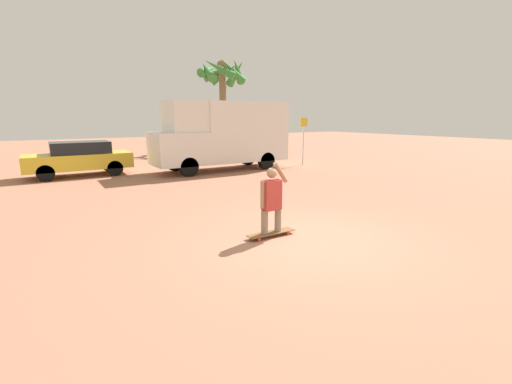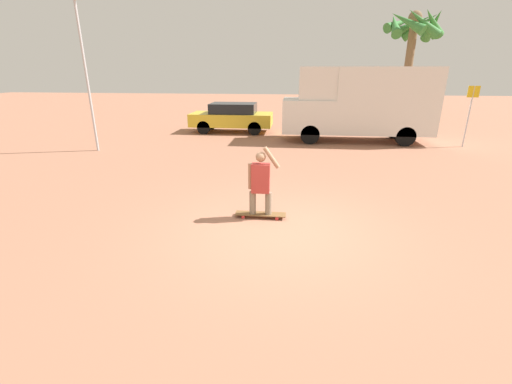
{
  "view_description": "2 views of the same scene",
  "coord_description": "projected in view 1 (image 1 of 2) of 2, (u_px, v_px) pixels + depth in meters",
  "views": [
    {
      "loc": [
        -4.32,
        -4.94,
        2.41
      ],
      "look_at": [
        -0.38,
        1.33,
        0.8
      ],
      "focal_mm": 24.0,
      "sensor_mm": 36.0,
      "label": 1
    },
    {
      "loc": [
        0.2,
        -6.13,
        3.0
      ],
      "look_at": [
        -0.59,
        0.86,
        0.48
      ],
      "focal_mm": 24.0,
      "sensor_mm": 36.0,
      "label": 2
    }
  ],
  "objects": [
    {
      "name": "palm_tree_near_van",
      "position": [
        223.0,
        77.0,
        24.22
      ],
      "size": [
        3.58,
        3.67,
        6.49
      ],
      "color": "brown",
      "rests_on": "ground_plane"
    },
    {
      "name": "street_sign",
      "position": [
        303.0,
        135.0,
        17.41
      ],
      "size": [
        0.44,
        0.06,
        2.41
      ],
      "color": "#B7B7BC",
      "rests_on": "ground_plane"
    },
    {
      "name": "camper_van",
      "position": [
        224.0,
        134.0,
        15.84
      ],
      "size": [
        6.3,
        2.03,
        3.12
      ],
      "color": "black",
      "rests_on": "ground_plane"
    },
    {
      "name": "skateboard",
      "position": [
        271.0,
        233.0,
        7.08
      ],
      "size": [
        1.08,
        0.25,
        0.09
      ],
      "color": "brown",
      "rests_on": "ground_plane"
    },
    {
      "name": "person_skateboarder",
      "position": [
        271.0,
        197.0,
        6.92
      ],
      "size": [
        0.66,
        0.22,
        1.47
      ],
      "color": "gray",
      "rests_on": "skateboard"
    },
    {
      "name": "ground_plane",
      "position": [
        307.0,
        241.0,
        6.85
      ],
      "size": [
        80.0,
        80.0,
        0.0
      ],
      "primitive_type": "plane",
      "color": "#A36B51"
    },
    {
      "name": "parked_car_yellow",
      "position": [
        79.0,
        158.0,
        14.35
      ],
      "size": [
        4.06,
        1.73,
        1.43
      ],
      "color": "black",
      "rests_on": "ground_plane"
    }
  ]
}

